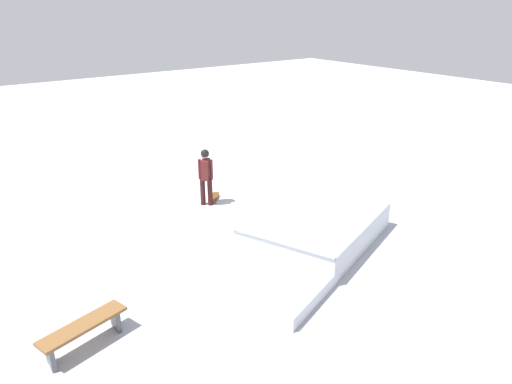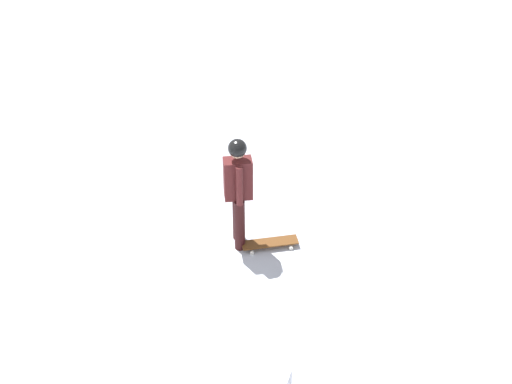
% 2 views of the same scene
% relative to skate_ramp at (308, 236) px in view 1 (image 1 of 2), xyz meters
% --- Properties ---
extents(ground_plane, '(60.00, 60.00, 0.00)m').
position_rel_skate_ramp_xyz_m(ground_plane, '(0.84, -1.22, -0.32)').
color(ground_plane, '#B2B7C1').
extents(skate_ramp, '(5.97, 4.33, 0.74)m').
position_rel_skate_ramp_xyz_m(skate_ramp, '(0.00, 0.00, 0.00)').
color(skate_ramp, silver).
rests_on(skate_ramp, ground).
extents(skater, '(0.42, 0.43, 1.73)m').
position_rel_skate_ramp_xyz_m(skater, '(0.57, -3.82, 0.69)').
color(skater, black).
rests_on(skater, ground).
extents(skateboard, '(0.67, 0.74, 0.09)m').
position_rel_skate_ramp_xyz_m(skateboard, '(0.17, -4.03, -0.24)').
color(skateboard, '#593314').
rests_on(skateboard, ground).
extents(park_bench, '(1.65, 0.80, 0.48)m').
position_rel_skate_ramp_xyz_m(park_bench, '(5.65, 0.38, 0.04)').
color(park_bench, brown).
rests_on(park_bench, ground).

